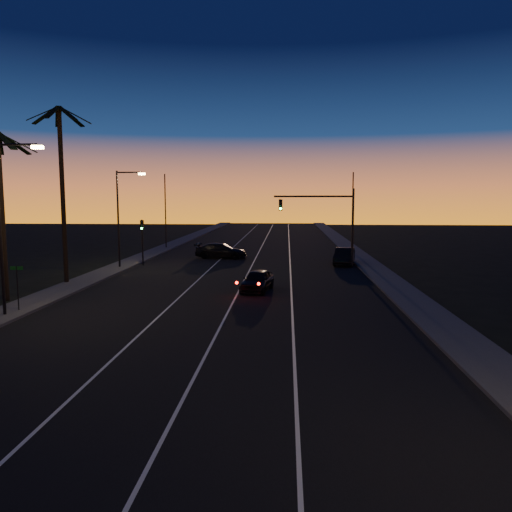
# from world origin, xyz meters

# --- Properties ---
(road) EXTENTS (20.00, 170.00, 0.01)m
(road) POSITION_xyz_m (0.00, 30.00, 0.01)
(road) COLOR black
(road) RESTS_ON ground
(sidewalk_left) EXTENTS (2.40, 170.00, 0.16)m
(sidewalk_left) POSITION_xyz_m (-11.20, 30.00, 0.08)
(sidewalk_left) COLOR #393836
(sidewalk_left) RESTS_ON ground
(sidewalk_right) EXTENTS (2.40, 170.00, 0.16)m
(sidewalk_right) POSITION_xyz_m (11.20, 30.00, 0.08)
(sidewalk_right) COLOR #393836
(sidewalk_right) RESTS_ON ground
(lane_stripe_left) EXTENTS (0.12, 160.00, 0.01)m
(lane_stripe_left) POSITION_xyz_m (-3.00, 30.00, 0.02)
(lane_stripe_left) COLOR silver
(lane_stripe_left) RESTS_ON road
(lane_stripe_mid) EXTENTS (0.12, 160.00, 0.01)m
(lane_stripe_mid) POSITION_xyz_m (0.50, 30.00, 0.02)
(lane_stripe_mid) COLOR silver
(lane_stripe_mid) RESTS_ON road
(lane_stripe_right) EXTENTS (0.12, 160.00, 0.01)m
(lane_stripe_right) POSITION_xyz_m (4.00, 30.00, 0.02)
(lane_stripe_right) COLOR silver
(lane_stripe_right) RESTS_ON road
(palm_mid) EXTENTS (4.25, 4.16, 10.03)m
(palm_mid) POSITION_xyz_m (-13.20, 24.00, 6.25)
(palm_mid) COLOR black
(palm_mid) RESTS_ON ground
(palm_far) EXTENTS (4.25, 4.16, 12.53)m
(palm_far) POSITION_xyz_m (-12.20, 30.00, 7.61)
(palm_far) COLOR black
(palm_far) RESTS_ON ground
(streetlight_left_near) EXTENTS (2.55, 0.26, 9.00)m
(streetlight_left_near) POSITION_xyz_m (-10.70, 20.00, 5.32)
(streetlight_left_near) COLOR black
(streetlight_left_near) RESTS_ON ground
(streetlight_left_far) EXTENTS (2.55, 0.26, 8.50)m
(streetlight_left_far) POSITION_xyz_m (-10.69, 38.00, 5.06)
(streetlight_left_far) COLOR black
(streetlight_left_far) RESTS_ON ground
(street_sign) EXTENTS (0.70, 0.06, 2.60)m
(street_sign) POSITION_xyz_m (-10.80, 21.00, 1.66)
(street_sign) COLOR black
(street_sign) RESTS_ON ground
(signal_mast) EXTENTS (7.10, 0.41, 7.00)m
(signal_mast) POSITION_xyz_m (7.14, 39.99, 4.78)
(signal_mast) COLOR black
(signal_mast) RESTS_ON ground
(signal_post) EXTENTS (0.28, 0.37, 4.20)m
(signal_post) POSITION_xyz_m (-9.50, 39.98, 2.89)
(signal_post) COLOR black
(signal_post) RESTS_ON ground
(far_pole_left) EXTENTS (0.14, 0.14, 9.00)m
(far_pole_left) POSITION_xyz_m (-11.00, 55.00, 4.50)
(far_pole_left) COLOR black
(far_pole_left) RESTS_ON ground
(far_pole_right) EXTENTS (0.14, 0.14, 9.00)m
(far_pole_right) POSITION_xyz_m (11.00, 52.00, 4.50)
(far_pole_right) COLOR black
(far_pole_right) RESTS_ON ground
(lead_car) EXTENTS (2.44, 4.84, 1.41)m
(lead_car) POSITION_xyz_m (1.73, 28.13, 0.72)
(lead_car) COLOR black
(lead_car) RESTS_ON road
(right_car) EXTENTS (2.55, 4.93, 1.55)m
(right_car) POSITION_xyz_m (9.00, 41.57, 0.79)
(right_car) COLOR black
(right_car) RESTS_ON road
(cross_car) EXTENTS (5.50, 2.70, 1.54)m
(cross_car) POSITION_xyz_m (-3.03, 45.75, 0.78)
(cross_car) COLOR black
(cross_car) RESTS_ON road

